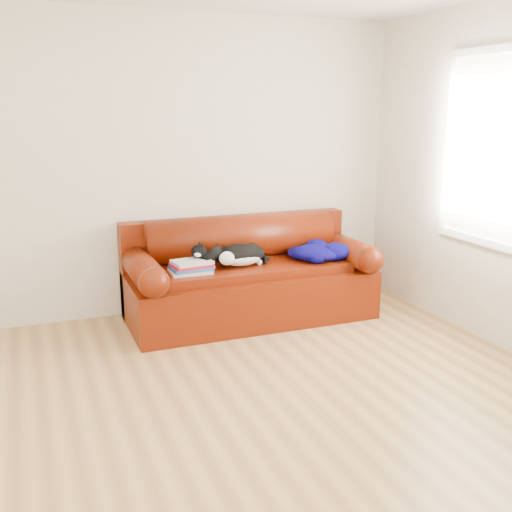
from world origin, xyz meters
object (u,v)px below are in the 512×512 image
Objects in this scene: sofa_base at (250,292)px; cat at (240,256)px; book_stack at (191,267)px; blanket at (318,252)px.

cat is (-0.12, -0.06, 0.35)m from sofa_base.
book_stack is 0.51× the size of cat.
cat reaches higher than book_stack.
cat is at bearing 7.28° from book_stack.
blanket is (0.72, -0.04, -0.02)m from cat.
sofa_base is at bearing 5.25° from cat.
sofa_base is 3.94× the size of blanket.
sofa_base is at bearing 169.98° from blanket.
blanket reaches higher than book_stack.
book_stack is (-0.56, -0.12, 0.31)m from sofa_base.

